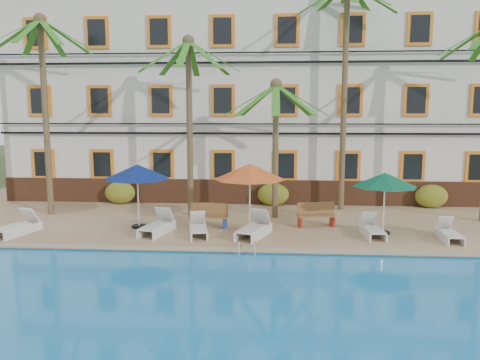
# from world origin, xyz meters

# --- Properties ---
(ground) EXTENTS (100.00, 100.00, 0.00)m
(ground) POSITION_xyz_m (0.00, 0.00, 0.00)
(ground) COLOR #384C23
(ground) RESTS_ON ground
(pool_deck) EXTENTS (30.00, 12.00, 0.25)m
(pool_deck) POSITION_xyz_m (0.00, 5.00, 0.12)
(pool_deck) COLOR tan
(pool_deck) RESTS_ON ground
(swimming_pool) EXTENTS (26.00, 12.00, 0.20)m
(swimming_pool) POSITION_xyz_m (0.00, -7.00, 0.10)
(swimming_pool) COLOR #1C84D3
(swimming_pool) RESTS_ON ground
(pool_coping) EXTENTS (30.00, 0.35, 0.06)m
(pool_coping) POSITION_xyz_m (0.00, -0.90, 0.28)
(pool_coping) COLOR tan
(pool_coping) RESTS_ON pool_deck
(hotel_building) EXTENTS (25.40, 6.44, 10.22)m
(hotel_building) POSITION_xyz_m (0.00, 9.98, 5.37)
(hotel_building) COLOR silver
(hotel_building) RESTS_ON pool_deck
(palm_a) EXTENTS (4.32, 4.32, 8.54)m
(palm_a) POSITION_xyz_m (-8.83, 4.06, 5.69)
(palm_a) COLOR brown
(palm_a) RESTS_ON pool_deck
(palm_b) EXTENTS (4.32, 4.32, 7.63)m
(palm_b) POSITION_xyz_m (-2.64, 4.25, 5.17)
(palm_b) COLOR brown
(palm_b) RESTS_ON pool_deck
(palm_c) EXTENTS (4.32, 4.32, 5.82)m
(palm_c) POSITION_xyz_m (1.00, 4.06, 4.10)
(palm_c) COLOR brown
(palm_c) RESTS_ON pool_deck
(palm_d) EXTENTS (4.32, 4.32, 10.23)m
(palm_d) POSITION_xyz_m (4.06, 5.97, 6.64)
(palm_d) COLOR brown
(palm_d) RESTS_ON pool_deck
(shrub_left) EXTENTS (1.50, 0.90, 1.10)m
(shrub_left) POSITION_xyz_m (-6.55, 6.60, 0.80)
(shrub_left) COLOR #2F5F1B
(shrub_left) RESTS_ON pool_deck
(shrub_mid) EXTENTS (1.50, 0.90, 1.10)m
(shrub_mid) POSITION_xyz_m (0.94, 6.60, 0.80)
(shrub_mid) COLOR #2F5F1B
(shrub_mid) RESTS_ON pool_deck
(shrub_right) EXTENTS (1.50, 0.90, 1.10)m
(shrub_right) POSITION_xyz_m (8.33, 6.60, 0.80)
(shrub_right) COLOR #2F5F1B
(shrub_right) RESTS_ON pool_deck
(umbrella_blue) EXTENTS (2.54, 2.54, 2.54)m
(umbrella_blue) POSITION_xyz_m (-4.29, 1.96, 2.42)
(umbrella_blue) COLOR black
(umbrella_blue) RESTS_ON pool_deck
(umbrella_red) EXTENTS (2.66, 2.66, 2.65)m
(umbrella_red) POSITION_xyz_m (0.05, 1.51, 2.52)
(umbrella_red) COLOR black
(umbrella_red) RESTS_ON pool_deck
(umbrella_green) EXTENTS (2.34, 2.34, 2.34)m
(umbrella_green) POSITION_xyz_m (4.97, 1.63, 2.24)
(umbrella_green) COLOR black
(umbrella_green) RESTS_ON pool_deck
(lounger_a) EXTENTS (1.13, 1.99, 0.89)m
(lounger_a) POSITION_xyz_m (-8.44, 0.66, 0.54)
(lounger_a) COLOR silver
(lounger_a) RESTS_ON pool_deck
(lounger_b) EXTENTS (1.07, 2.00, 0.90)m
(lounger_b) POSITION_xyz_m (-3.35, 1.14, 0.54)
(lounger_b) COLOR silver
(lounger_b) RESTS_ON pool_deck
(lounger_c) EXTENTS (0.94, 1.80, 0.81)m
(lounger_c) POSITION_xyz_m (-1.80, 0.96, 0.51)
(lounger_c) COLOR silver
(lounger_c) RESTS_ON pool_deck
(lounger_d) EXTENTS (1.33, 2.10, 0.93)m
(lounger_d) POSITION_xyz_m (0.24, 0.92, 0.55)
(lounger_d) COLOR silver
(lounger_d) RESTS_ON pool_deck
(lounger_e) EXTENTS (0.69, 1.75, 0.81)m
(lounger_e) POSITION_xyz_m (4.50, 1.27, 0.51)
(lounger_e) COLOR silver
(lounger_e) RESTS_ON pool_deck
(lounger_f) EXTENTS (0.65, 1.65, 0.77)m
(lounger_f) POSITION_xyz_m (7.07, 0.89, 0.50)
(lounger_f) COLOR silver
(lounger_f) RESTS_ON pool_deck
(bench_left) EXTENTS (1.54, 0.64, 0.93)m
(bench_left) POSITION_xyz_m (-1.57, 2.22, 0.72)
(bench_left) COLOR olive
(bench_left) RESTS_ON pool_deck
(bench_right) EXTENTS (1.56, 0.75, 0.93)m
(bench_right) POSITION_xyz_m (2.60, 2.64, 0.72)
(bench_right) COLOR olive
(bench_right) RESTS_ON pool_deck
(pool_ladder) EXTENTS (0.54, 0.74, 0.74)m
(pool_ladder) POSITION_xyz_m (0.10, -1.00, 0.25)
(pool_ladder) COLOR silver
(pool_ladder) RESTS_ON ground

